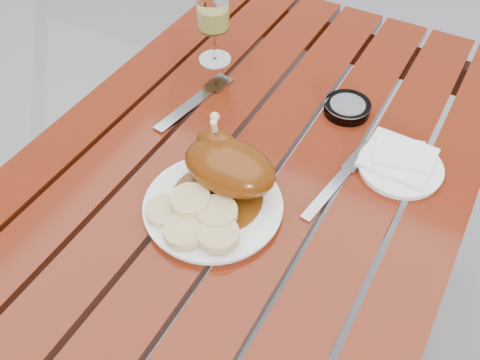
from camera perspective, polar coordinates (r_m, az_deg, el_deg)
name	(u,v)px	position (r m, az deg, el deg)	size (l,w,h in m)	color
ground	(250,333)	(1.65, 1.10, -15.97)	(60.00, 60.00, 0.00)	slate
table	(252,261)	(1.32, 1.33, -8.65)	(0.80, 1.20, 0.75)	maroon
dinner_plate	(213,207)	(0.93, -2.88, -2.86)	(0.24, 0.24, 0.02)	white
roast_duck	(227,165)	(0.92, -1.39, 1.58)	(0.17, 0.17, 0.12)	#5B2C0A
bread_dumplings	(195,218)	(0.89, -4.83, -4.01)	(0.17, 0.12, 0.03)	tan
wine_glass	(214,26)	(1.22, -2.83, 16.04)	(0.07, 0.07, 0.17)	#DBD763
side_plate	(400,167)	(1.04, 16.70, 1.31)	(0.16, 0.16, 0.01)	white
napkin	(398,158)	(1.04, 16.49, 2.30)	(0.12, 0.12, 0.01)	white
ashtray	(347,108)	(1.14, 11.36, 7.56)	(0.10, 0.10, 0.02)	#B2B7BC
fork	(191,105)	(1.14, -5.24, 7.99)	(0.03, 0.21, 0.01)	gray
knife	(335,185)	(0.98, 10.06, -0.54)	(0.02, 0.20, 0.01)	gray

